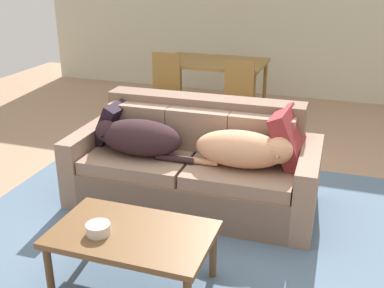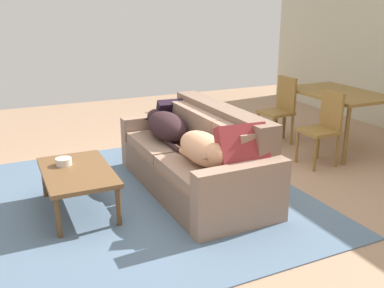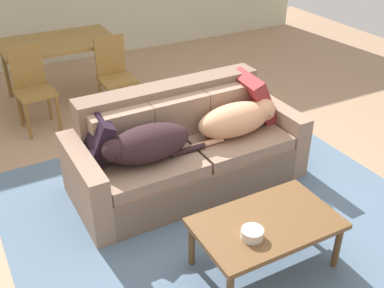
{
  "view_description": "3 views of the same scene",
  "coord_description": "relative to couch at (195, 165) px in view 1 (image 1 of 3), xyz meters",
  "views": [
    {
      "loc": [
        1.02,
        -3.36,
        2.03
      ],
      "look_at": [
        -0.15,
        0.13,
        0.57
      ],
      "focal_mm": 43.52,
      "sensor_mm": 36.0,
      "label": 1
    },
    {
      "loc": [
        3.81,
        -1.7,
        1.94
      ],
      "look_at": [
        -0.12,
        0.11,
        0.53
      ],
      "focal_mm": 40.85,
      "sensor_mm": 36.0,
      "label": 2
    },
    {
      "loc": [
        -1.81,
        -3.06,
        2.55
      ],
      "look_at": [
        -0.19,
        -0.04,
        0.53
      ],
      "focal_mm": 43.14,
      "sensor_mm": 36.0,
      "label": 3
    }
  ],
  "objects": [
    {
      "name": "area_rug",
      "position": [
        0.0,
        -0.73,
        -0.33
      ],
      "size": [
        3.42,
        3.45,
        0.01
      ],
      "primitive_type": "cube",
      "rotation": [
        0.0,
        0.0,
        0.02
      ],
      "color": "slate",
      "rests_on": "ground"
    },
    {
      "name": "dining_chair_near_left",
      "position": [
        -0.99,
        1.76,
        0.18
      ],
      "size": [
        0.43,
        0.43,
        0.95
      ],
      "rotation": [
        0.0,
        0.0,
        0.09
      ],
      "color": "olive",
      "rests_on": "ground"
    },
    {
      "name": "dining_chair_near_right",
      "position": [
        -0.04,
        1.73,
        0.16
      ],
      "size": [
        0.4,
        0.4,
        0.91
      ],
      "rotation": [
        0.0,
        0.0,
        0.01
      ],
      "color": "olive",
      "rests_on": "ground"
    },
    {
      "name": "throw_pillow_by_left_arm",
      "position": [
        -0.8,
        0.04,
        0.3
      ],
      "size": [
        0.3,
        0.41,
        0.4
      ],
      "primitive_type": "cube",
      "rotation": [
        0.0,
        0.44,
        -0.08
      ],
      "color": "black",
      "rests_on": "couch"
    },
    {
      "name": "back_partition",
      "position": [
        0.15,
        3.81,
        1.01
      ],
      "size": [
        8.0,
        0.12,
        2.7
      ],
      "primitive_type": "cube",
      "color": "beige",
      "rests_on": "ground"
    },
    {
      "name": "throw_pillow_by_right_arm",
      "position": [
        0.8,
        0.07,
        0.33
      ],
      "size": [
        0.34,
        0.49,
        0.48
      ],
      "primitive_type": "cube",
      "rotation": [
        0.0,
        -0.42,
        -0.07
      ],
      "color": "maroon",
      "rests_on": "couch"
    },
    {
      "name": "couch",
      "position": [
        0.0,
        0.0,
        0.0
      ],
      "size": [
        2.13,
        0.96,
        0.89
      ],
      "rotation": [
        0.0,
        0.0,
        0.02
      ],
      "color": "#7A604F",
      "rests_on": "ground"
    },
    {
      "name": "coffee_table",
      "position": [
        -0.0,
        -1.27,
        0.04
      ],
      "size": [
        1.03,
        0.62,
        0.42
      ],
      "color": "brown",
      "rests_on": "ground"
    },
    {
      "name": "dog_on_left_cushion",
      "position": [
        -0.45,
        -0.18,
        0.28
      ],
      "size": [
        0.91,
        0.37,
        0.31
      ],
      "rotation": [
        0.0,
        0.0,
        0.02
      ],
      "color": "#2F1D21",
      "rests_on": "couch"
    },
    {
      "name": "ground_plane",
      "position": [
        0.15,
        -0.19,
        -0.34
      ],
      "size": [
        10.0,
        10.0,
        0.0
      ],
      "primitive_type": "plane",
      "color": "tan"
    },
    {
      "name": "bowl_on_coffee_table",
      "position": [
        -0.19,
        -1.36,
        0.12
      ],
      "size": [
        0.16,
        0.16,
        0.07
      ],
      "primitive_type": "cylinder",
      "color": "silver",
      "rests_on": "coffee_table"
    },
    {
      "name": "dog_on_right_cushion",
      "position": [
        0.47,
        -0.16,
        0.28
      ],
      "size": [
        0.92,
        0.35,
        0.3
      ],
      "rotation": [
        0.0,
        0.0,
        0.02
      ],
      "color": "tan",
      "rests_on": "couch"
    },
    {
      "name": "dining_table",
      "position": [
        -0.52,
        2.36,
        0.37
      ],
      "size": [
        1.36,
        0.9,
        0.78
      ],
      "color": "olive",
      "rests_on": "ground"
    }
  ]
}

